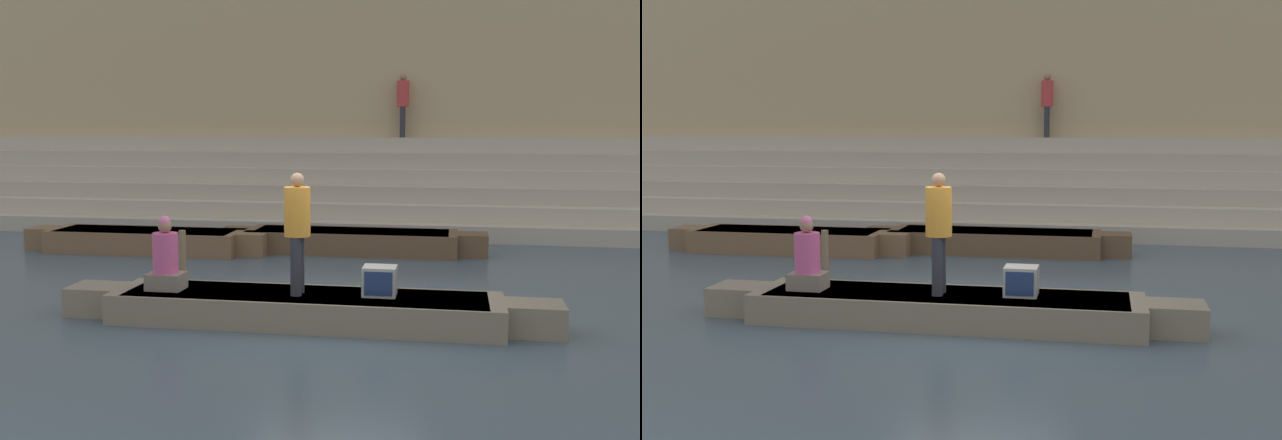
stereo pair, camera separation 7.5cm
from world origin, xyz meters
The scene contains 11 objects.
ground_plane centered at (0.00, 0.00, 0.00)m, with size 120.00×120.00×0.00m, color #3D4C56.
ghat_steps centered at (0.00, 9.63, 0.89)m, with size 36.00×3.43×2.46m.
back_wall centered at (0.00, 11.47, 3.68)m, with size 34.20×1.28×7.42m.
rowboat_main centered at (-0.35, -0.33, 0.23)m, with size 7.06×1.40×0.42m.
person_standing centered at (-0.44, -0.37, 1.40)m, with size 0.37×0.37×1.71m.
person_rowing centered at (-2.38, -0.40, 0.84)m, with size 0.52×0.41×1.07m.
tv_set centered at (0.70, -0.24, 0.63)m, with size 0.46×0.42×0.41m.
moored_boat_shore centered at (-5.03, 5.03, 0.26)m, with size 5.52×1.33×0.49m.
moored_boat_distant centered at (-0.53, 5.73, 0.26)m, with size 5.89×1.33×0.49m.
mooring_post centered at (-2.90, 1.64, 0.49)m, with size 0.12×0.12×0.99m, color brown.
person_on_steps centered at (0.21, 10.58, 3.48)m, with size 0.33×0.33×1.77m.
Camera 1 is at (1.73, -10.45, 2.76)m, focal length 42.00 mm.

